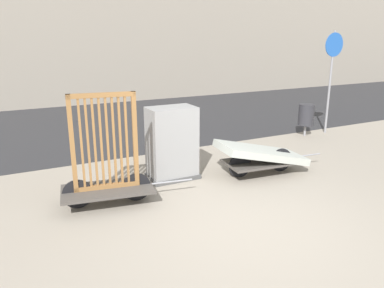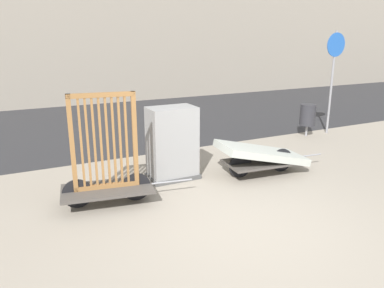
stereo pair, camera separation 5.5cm
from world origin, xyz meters
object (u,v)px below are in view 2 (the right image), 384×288
at_px(bike_cart_with_mattress, 262,155).
at_px(utility_cabinet, 172,145).
at_px(bike_cart_with_bedframe, 106,169).
at_px(sign_post, 334,67).
at_px(trash_bin, 308,115).

height_order(bike_cart_with_mattress, utility_cabinet, utility_cabinet).
distance_m(bike_cart_with_bedframe, sign_post, 7.01).
bearing_deg(sign_post, trash_bin, 179.34).
relative_size(bike_cart_with_bedframe, bike_cart_with_mattress, 0.94).
xyz_separation_m(bike_cart_with_bedframe, trash_bin, (5.89, 1.85, -0.01)).
relative_size(bike_cart_with_mattress, utility_cabinet, 1.69).
distance_m(trash_bin, sign_post, 1.45).
bearing_deg(bike_cart_with_bedframe, trash_bin, 26.59).
height_order(bike_cart_with_mattress, sign_post, sign_post).
bearing_deg(bike_cart_with_bedframe, sign_post, 24.63).
height_order(bike_cart_with_bedframe, trash_bin, bike_cart_with_bedframe).
xyz_separation_m(utility_cabinet, sign_post, (5.26, 1.24, 1.18)).
relative_size(bike_cart_with_mattress, trash_bin, 2.67).
bearing_deg(trash_bin, utility_cabinet, -164.44).
xyz_separation_m(bike_cart_with_mattress, utility_cabinet, (-1.63, 0.60, 0.25)).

